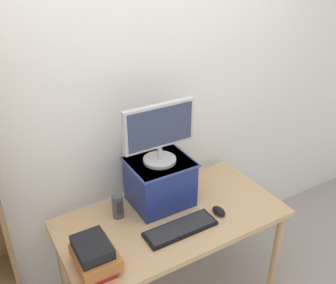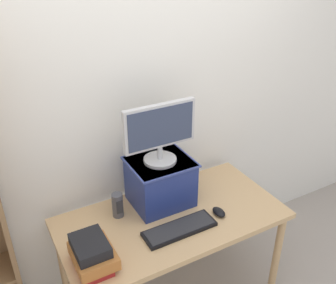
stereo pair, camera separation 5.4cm
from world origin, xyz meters
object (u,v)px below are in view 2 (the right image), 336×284
object	(u,v)px
computer_monitor	(160,131)
computer_mouse	(219,212)
book_stack	(92,254)
desk_speaker	(118,205)
desk	(172,226)
riser_box	(160,181)
keyboard	(180,229)

from	to	relation	value
computer_monitor	computer_mouse	world-z (taller)	computer_monitor
computer_monitor	computer_mouse	distance (m)	0.63
book_stack	desk_speaker	size ratio (longest dim) A/B	1.61
computer_monitor	computer_mouse	xyz separation A→B (m)	(0.26, -0.29, -0.50)
desk	riser_box	bearing A→B (deg)	86.75
computer_monitor	desk_speaker	distance (m)	0.53
keyboard	book_stack	size ratio (longest dim) A/B	1.71
computer_mouse	book_stack	bearing A→B (deg)	-178.50
keyboard	computer_mouse	size ratio (longest dim) A/B	4.28
computer_mouse	book_stack	distance (m)	0.83
desk	keyboard	world-z (taller)	keyboard
desk_speaker	computer_monitor	bearing A→B (deg)	0.00
desk	keyboard	size ratio (longest dim) A/B	3.15
desk	riser_box	size ratio (longest dim) A/B	3.58
desk	desk_speaker	size ratio (longest dim) A/B	8.70
desk	keyboard	xyz separation A→B (m)	(-0.02, -0.13, 0.09)
desk	riser_box	distance (m)	0.29
computer_monitor	book_stack	bearing A→B (deg)	-151.06
desk	desk_speaker	bearing A→B (deg)	149.80
desk	desk_speaker	xyz separation A→B (m)	(-0.29, 0.17, 0.16)
keyboard	book_stack	xyz separation A→B (m)	(-0.53, -0.01, 0.07)
computer_mouse	book_stack	size ratio (longest dim) A/B	0.40
desk	computer_monitor	world-z (taller)	computer_monitor
keyboard	computer_mouse	xyz separation A→B (m)	(0.29, 0.01, 0.01)
computer_monitor	keyboard	bearing A→B (deg)	-96.20
desk	riser_box	xyz separation A→B (m)	(0.01, 0.17, 0.24)
desk_speaker	keyboard	bearing A→B (deg)	-48.68
book_stack	desk_speaker	bearing A→B (deg)	49.35
desk	keyboard	bearing A→B (deg)	-99.82
riser_box	computer_monitor	distance (m)	0.35
desk	book_stack	world-z (taller)	book_stack
riser_box	computer_mouse	world-z (taller)	riser_box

